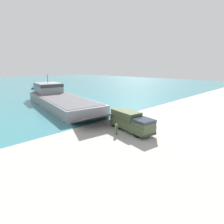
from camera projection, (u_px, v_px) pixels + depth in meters
ground_plane at (130, 126)px, 29.04m from camera, size 240.00×240.00×0.00m
landing_craft at (58, 98)px, 45.10m from camera, size 13.36×36.14×7.43m
military_truck at (131, 121)px, 26.36m from camera, size 3.68×7.98×2.93m
soldier_on_ramp at (116, 128)px, 24.91m from camera, size 0.44×0.25×1.74m
moored_boat_a at (35, 87)px, 79.70m from camera, size 4.68×6.07×1.46m
mooring_bollard at (122, 115)px, 33.67m from camera, size 0.33×0.33×0.81m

